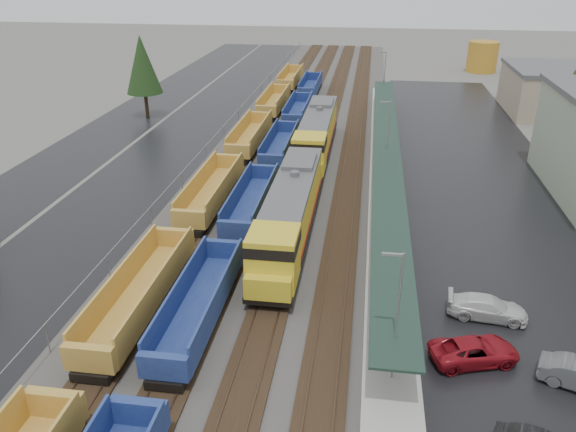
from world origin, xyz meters
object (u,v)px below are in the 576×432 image
object	(u,v)px
well_string_yellow	(212,191)
parked_car_east_c	(487,308)
locomotive_trail	(317,135)
storage_tank	(482,57)
locomotive_lead	(290,214)
parked_car_east_b	(474,351)
well_string_blue	(252,202)

from	to	relation	value
well_string_yellow	parked_car_east_c	distance (m)	26.03
locomotive_trail	storage_tank	size ratio (longest dim) A/B	3.75
locomotive_lead	storage_tank	bearing A→B (deg)	70.72
locomotive_lead	well_string_yellow	size ratio (longest dim) A/B	0.18
parked_car_east_b	locomotive_trail	bearing A→B (deg)	2.89
locomotive_trail	well_string_yellow	size ratio (longest dim) A/B	0.18
locomotive_trail	well_string_blue	world-z (taller)	locomotive_trail
locomotive_lead	parked_car_east_c	distance (m)	15.83
well_string_yellow	storage_tank	xyz separation A→B (m)	(34.40, 68.88, 1.59)
well_string_blue	storage_tank	distance (m)	76.93
storage_tank	parked_car_east_c	distance (m)	84.52
locomotive_lead	well_string_blue	world-z (taller)	locomotive_lead
storage_tank	parked_car_east_c	size ratio (longest dim) A/B	1.17
locomotive_trail	parked_car_east_b	world-z (taller)	locomotive_trail
well_string_blue	well_string_yellow	bearing A→B (deg)	156.15
locomotive_trail	storage_tank	xyz separation A→B (m)	(26.40, 54.48, 0.29)
locomotive_lead	well_string_blue	distance (m)	6.42
storage_tank	parked_car_east_c	world-z (taller)	storage_tank
storage_tank	well_string_blue	bearing A→B (deg)	-113.29
storage_tank	parked_car_east_c	bearing A→B (deg)	-98.77
locomotive_trail	parked_car_east_c	xyz separation A→B (m)	(13.52, -29.03, -1.84)
well_string_yellow	locomotive_trail	bearing A→B (deg)	60.94
well_string_yellow	parked_car_east_b	xyz separation A→B (m)	(20.08, -19.04, -0.55)
well_string_blue	parked_car_east_c	distance (m)	21.74
locomotive_trail	storage_tank	bearing A→B (deg)	64.14
locomotive_lead	parked_car_east_b	distance (m)	17.43
parked_car_east_b	well_string_yellow	bearing A→B (deg)	29.55
well_string_yellow	storage_tank	world-z (taller)	storage_tank
parked_car_east_c	well_string_blue	bearing A→B (deg)	59.64
locomotive_lead	storage_tank	size ratio (longest dim) A/B	3.75
well_string_yellow	locomotive_lead	bearing A→B (deg)	-39.55
locomotive_trail	well_string_blue	distance (m)	16.71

